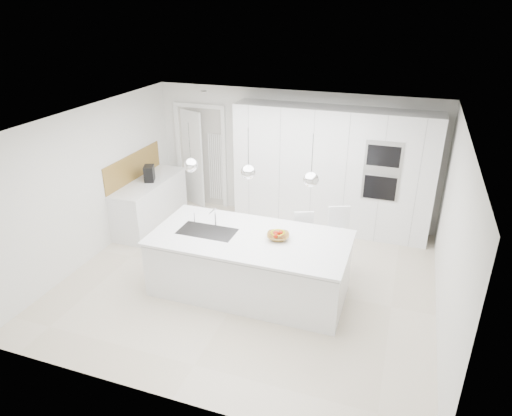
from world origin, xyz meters
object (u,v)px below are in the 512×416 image
(espresso_machine, at_px, (149,173))
(bar_stool_left, at_px, (301,244))
(bar_stool_right, at_px, (336,242))
(island_base, at_px, (249,267))
(fruit_bowl, at_px, (278,237))

(espresso_machine, distance_m, bar_stool_left, 3.24)
(bar_stool_left, distance_m, bar_stool_right, 0.55)
(island_base, relative_size, espresso_machine, 9.65)
(espresso_machine, relative_size, bar_stool_left, 0.29)
(island_base, relative_size, fruit_bowl, 8.78)
(espresso_machine, bearing_deg, fruit_bowl, -49.34)
(bar_stool_right, bearing_deg, island_base, -161.42)
(espresso_machine, distance_m, bar_stool_right, 3.70)
(espresso_machine, xyz_separation_m, bar_stool_right, (3.62, -0.56, -0.51))
(fruit_bowl, height_order, bar_stool_right, bar_stool_right)
(island_base, height_order, espresso_machine, espresso_machine)
(bar_stool_left, bearing_deg, fruit_bowl, -126.98)
(fruit_bowl, bearing_deg, bar_stool_right, 51.00)
(bar_stool_right, bearing_deg, bar_stool_left, 175.69)
(fruit_bowl, distance_m, bar_stool_right, 1.17)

